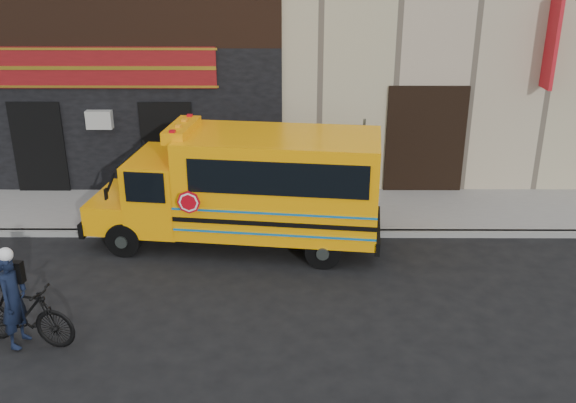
# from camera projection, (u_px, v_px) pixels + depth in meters

# --- Properties ---
(ground) EXTENTS (120.00, 120.00, 0.00)m
(ground) POSITION_uv_depth(u_px,v_px,m) (279.00, 288.00, 13.45)
(ground) COLOR black
(ground) RESTS_ON ground
(curb) EXTENTS (40.00, 0.20, 0.15)m
(curb) POSITION_uv_depth(u_px,v_px,m) (281.00, 233.00, 15.83)
(curb) COLOR gray
(curb) RESTS_ON ground
(sidewalk) EXTENTS (40.00, 3.00, 0.15)m
(sidewalk) POSITION_uv_depth(u_px,v_px,m) (282.00, 210.00, 17.22)
(sidewalk) COLOR slate
(sidewalk) RESTS_ON ground
(school_bus) EXTENTS (7.11, 2.96, 2.92)m
(school_bus) POSITION_uv_depth(u_px,v_px,m) (251.00, 186.00, 14.86)
(school_bus) COLOR black
(school_bus) RESTS_ON ground
(sign_pole) EXTENTS (0.12, 0.24, 2.85)m
(sign_pole) POSITION_uv_depth(u_px,v_px,m) (363.00, 170.00, 15.69)
(sign_pole) COLOR #424A45
(sign_pole) RESTS_ON ground
(bicycle) EXTENTS (2.07, 0.97, 1.20)m
(bicycle) POSITION_uv_depth(u_px,v_px,m) (23.00, 314.00, 11.39)
(bicycle) COLOR black
(bicycle) RESTS_ON ground
(cyclist) EXTENTS (0.51, 0.70, 1.79)m
(cyclist) POSITION_uv_depth(u_px,v_px,m) (14.00, 302.00, 11.21)
(cyclist) COLOR black
(cyclist) RESTS_ON ground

